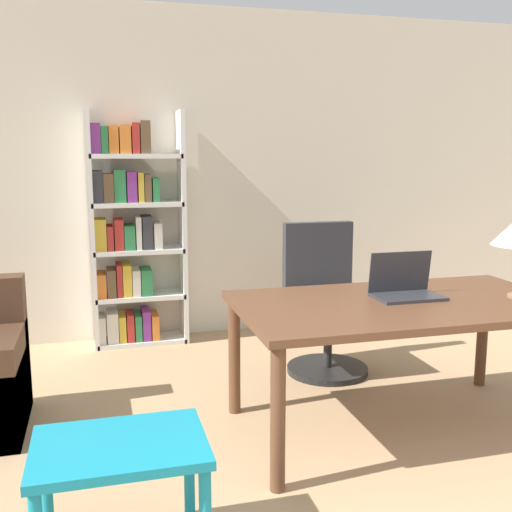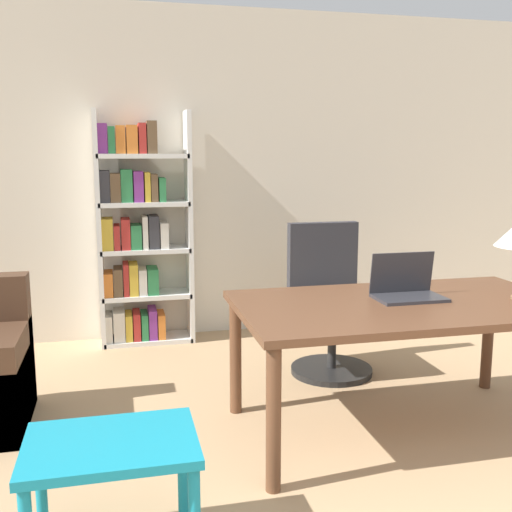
{
  "view_description": "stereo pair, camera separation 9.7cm",
  "coord_description": "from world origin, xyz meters",
  "px_view_note": "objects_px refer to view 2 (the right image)",
  "views": [
    {
      "loc": [
        -1.02,
        -0.46,
        1.53
      ],
      "look_at": [
        -0.21,
        2.59,
        0.98
      ],
      "focal_mm": 42.0,
      "sensor_mm": 36.0,
      "label": 1
    },
    {
      "loc": [
        -0.93,
        -0.49,
        1.53
      ],
      "look_at": [
        -0.21,
        2.59,
        0.98
      ],
      "focal_mm": 42.0,
      "sensor_mm": 36.0,
      "label": 2
    }
  ],
  "objects_px": {
    "laptop": "(407,288)",
    "side_table_blue": "(112,461)",
    "bookshelf": "(137,235)",
    "desk": "(403,316)",
    "office_chair": "(329,306)"
  },
  "relations": [
    {
      "from": "desk",
      "to": "bookshelf",
      "type": "bearing_deg",
      "value": 124.51
    },
    {
      "from": "laptop",
      "to": "side_table_blue",
      "type": "distance_m",
      "value": 1.86
    },
    {
      "from": "office_chair",
      "to": "bookshelf",
      "type": "bearing_deg",
      "value": 143.49
    },
    {
      "from": "side_table_blue",
      "to": "laptop",
      "type": "bearing_deg",
      "value": 28.27
    },
    {
      "from": "side_table_blue",
      "to": "bookshelf",
      "type": "xyz_separation_m",
      "value": [
        0.21,
        2.73,
        0.47
      ]
    },
    {
      "from": "laptop",
      "to": "office_chair",
      "type": "height_order",
      "value": "office_chair"
    },
    {
      "from": "desk",
      "to": "side_table_blue",
      "type": "height_order",
      "value": "desk"
    },
    {
      "from": "desk",
      "to": "bookshelf",
      "type": "distance_m",
      "value": 2.37
    },
    {
      "from": "laptop",
      "to": "office_chair",
      "type": "distance_m",
      "value": 0.98
    },
    {
      "from": "office_chair",
      "to": "laptop",
      "type": "bearing_deg",
      "value": -82.85
    },
    {
      "from": "laptop",
      "to": "side_table_blue",
      "type": "xyz_separation_m",
      "value": [
        -1.6,
        -0.86,
        -0.38
      ]
    },
    {
      "from": "side_table_blue",
      "to": "bookshelf",
      "type": "relative_size",
      "value": 0.34
    },
    {
      "from": "laptop",
      "to": "side_table_blue",
      "type": "height_order",
      "value": "laptop"
    },
    {
      "from": "desk",
      "to": "laptop",
      "type": "height_order",
      "value": "laptop"
    },
    {
      "from": "laptop",
      "to": "bookshelf",
      "type": "distance_m",
      "value": 2.33
    }
  ]
}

